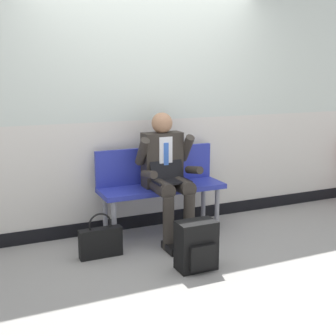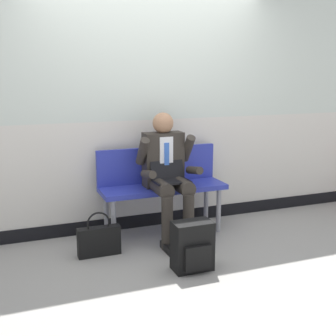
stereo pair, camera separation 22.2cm
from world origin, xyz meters
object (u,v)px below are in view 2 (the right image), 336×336
person_seated (168,172)px  handbag (99,240)px  bench_with_person (161,181)px  backpack (193,247)px

person_seated → handbag: 0.94m
bench_with_person → handbag: bearing=-153.3°
bench_with_person → handbag: size_ratio=3.08×
backpack → handbag: bearing=139.1°
bench_with_person → person_seated: (0.00, -0.20, 0.13)m
bench_with_person → backpack: 1.03m
backpack → bench_with_person: bearing=85.8°
bench_with_person → backpack: bearing=-94.2°
bench_with_person → backpack: (-0.07, -0.97, -0.34)m
backpack → handbag: (-0.68, 0.59, -0.06)m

